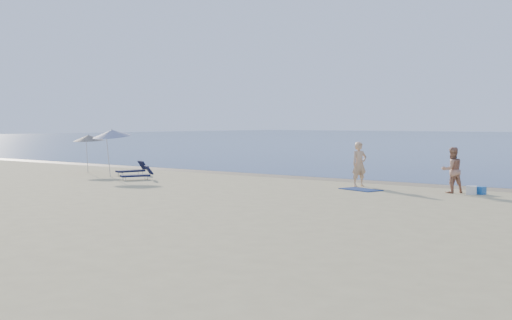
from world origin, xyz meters
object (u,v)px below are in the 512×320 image
Objects in this scene: person_right at (452,170)px; blue_cooler at (480,190)px; umbrella_near at (112,133)px.

person_right is 4.29× the size of blue_cooler.
blue_cooler is at bearing 142.45° from person_right.
person_right is 16.32m from umbrella_near.
blue_cooler is 17.39m from umbrella_near.
umbrella_near is (-16.02, -2.83, 1.26)m from person_right.
umbrella_near reaches higher than person_right.
person_right is at bearing 5.96° from umbrella_near.
person_right is at bearing -155.53° from blue_cooler.
umbrella_near is (-17.00, -3.03, 1.99)m from blue_cooler.
blue_cooler is 0.16× the size of umbrella_near.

